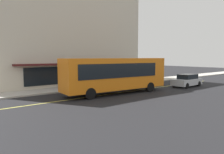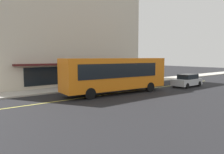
# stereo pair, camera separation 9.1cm
# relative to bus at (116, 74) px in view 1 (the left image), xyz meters

# --- Properties ---
(ground) EXTENTS (120.00, 120.00, 0.00)m
(ground) POSITION_rel_bus_xyz_m (-0.64, 0.11, -1.99)
(ground) COLOR black
(sidewalk) EXTENTS (80.00, 3.06, 0.15)m
(sidewalk) POSITION_rel_bus_xyz_m (-0.64, 5.33, -1.91)
(sidewalk) COLOR #B2ADA3
(sidewalk) RESTS_ON ground
(lane_centre_stripe) EXTENTS (36.00, 0.16, 0.01)m
(lane_centre_stripe) POSITION_rel_bus_xyz_m (-0.64, 0.11, -1.98)
(lane_centre_stripe) COLOR #D8D14C
(lane_centre_stripe) RESTS_ON ground
(storefront_building) EXTENTS (21.09, 9.53, 13.85)m
(storefront_building) POSITION_rel_bus_xyz_m (-0.55, 11.32, 4.93)
(storefront_building) COLOR beige
(storefront_building) RESTS_ON ground
(bus) EXTENTS (11.29, 3.34, 3.50)m
(bus) POSITION_rel_bus_xyz_m (0.00, 0.00, 0.00)
(bus) COLOR orange
(bus) RESTS_ON ground
(traffic_light) EXTENTS (0.30, 0.52, 3.20)m
(traffic_light) POSITION_rel_bus_xyz_m (-1.78, 4.30, 0.55)
(traffic_light) COLOR #2D2D33
(traffic_light) RESTS_ON sidewalk
(car_silver) EXTENTS (4.36, 1.99, 1.52)m
(car_silver) POSITION_rel_bus_xyz_m (9.90, -1.64, -1.24)
(car_silver) COLOR #B7BABF
(car_silver) RESTS_ON ground
(pedestrian_waiting) EXTENTS (0.34, 0.34, 1.86)m
(pedestrian_waiting) POSITION_rel_bus_xyz_m (3.21, 4.61, -0.71)
(pedestrian_waiting) COLOR black
(pedestrian_waiting) RESTS_ON sidewalk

